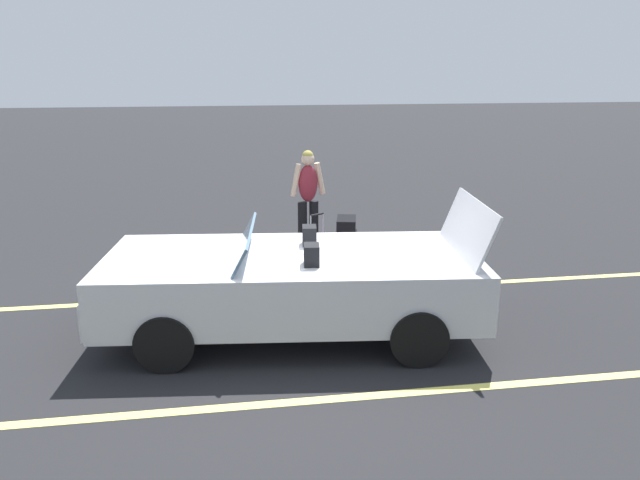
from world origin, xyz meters
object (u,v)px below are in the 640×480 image
at_px(convertible_car, 275,284).
at_px(traveler_person, 308,195).
at_px(suitcase_large_black, 346,242).
at_px(suitcase_medium_bright, 314,258).

relative_size(convertible_car, traveler_person, 2.61).
bearing_deg(suitcase_large_black, suitcase_medium_bright, -123.48).
bearing_deg(suitcase_medium_bright, convertible_car, 127.71).
relative_size(suitcase_large_black, traveler_person, 0.45).
bearing_deg(suitcase_medium_bright, traveler_person, -34.71).
xyz_separation_m(suitcase_large_black, traveler_person, (0.47, -0.85, 0.56)).
distance_m(suitcase_medium_bright, traveler_person, 1.54).
bearing_deg(traveler_person, suitcase_large_black, 15.05).
distance_m(convertible_car, suitcase_medium_bright, 1.87).
bearing_deg(convertible_car, traveler_person, -98.30).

